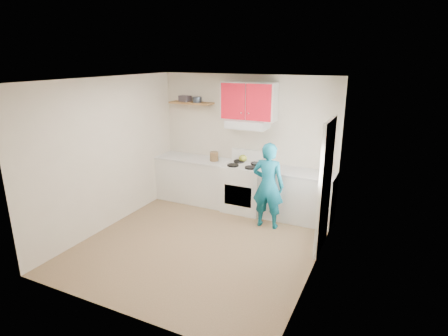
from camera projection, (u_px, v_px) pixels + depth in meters
The scene contains 21 objects.
floor at pixel (201, 243), 5.98m from camera, with size 3.80×3.80×0.00m, color brown.
ceiling at pixel (198, 79), 5.22m from camera, with size 3.60×3.80×0.04m, color white.
back_wall at pixel (247, 142), 7.24m from camera, with size 3.60×0.04×2.60m, color beige.
front_wall at pixel (114, 213), 3.96m from camera, with size 3.60×0.04×2.60m, color beige.
left_wall at pixel (109, 154), 6.34m from camera, with size 0.04×3.80×2.60m, color beige.
right_wall at pixel (318, 184), 4.86m from camera, with size 0.04×3.80×2.60m, color beige.
door at pixel (325, 187), 5.55m from camera, with size 0.05×0.85×2.05m, color white.
door_glass at pixel (326, 160), 5.44m from camera, with size 0.01×0.55×0.95m, color white.
counter_left at pixel (194, 180), 7.66m from camera, with size 1.52×0.60×0.90m, color silver.
counter_right at pixel (297, 196), 6.76m from camera, with size 1.32×0.60×0.90m, color silver.
stove at pixel (244, 188), 7.16m from camera, with size 0.76×0.65×0.92m, color white.
range_hood at pixel (247, 124), 6.89m from camera, with size 0.76×0.44×0.15m, color silver.
upper_cabinets at pixel (249, 101), 6.82m from camera, with size 1.02×0.33×0.70m, color red.
shelf at pixel (191, 103), 7.37m from camera, with size 0.90×0.30×0.04m, color brown.
books at pixel (185, 99), 7.45m from camera, with size 0.23×0.16×0.12m, color #463D45.
tin at pixel (197, 100), 7.30m from camera, with size 0.17×0.17×0.11m, color #333D4C.
kettle at pixel (243, 158), 7.24m from camera, with size 0.16×0.16×0.14m, color olive.
crock at pixel (214, 157), 7.29m from camera, with size 0.17×0.17×0.20m, color brown.
cutting_board at pixel (291, 173), 6.58m from camera, with size 0.30×0.22×0.02m, color olive.
silicone_mat at pixel (321, 175), 6.51m from camera, with size 0.28×0.23×0.01m, color red.
person at pixel (268, 186), 6.37m from camera, with size 0.56×0.37×1.53m, color #0C5971.
Camera 1 is at (2.64, -4.68, 2.91)m, focal length 29.44 mm.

